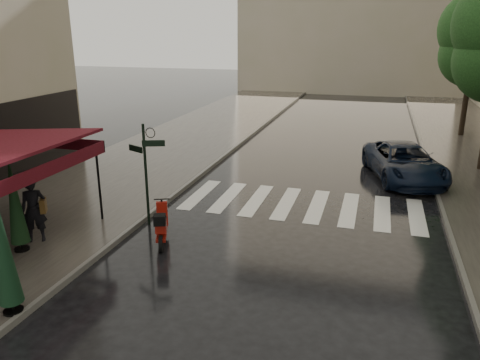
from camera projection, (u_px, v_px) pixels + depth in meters
The scene contains 12 objects.
ground at pixel (137, 278), 11.14m from camera, with size 120.00×120.00×0.00m, color black.
sidewalk_near at pixel (172, 147), 23.30m from camera, with size 6.00×60.00×0.12m, color #38332D.
curb_near at pixel (231, 151), 22.47m from camera, with size 0.12×60.00×0.16m, color #595651.
curb_far at pixel (428, 166), 20.07m from camera, with size 0.12×60.00×0.16m, color #595651.
crosswalk at pixel (302, 204), 15.82m from camera, with size 7.85×3.20×0.01m.
signpost at pixel (146, 167), 13.65m from camera, with size 1.17×0.29×3.10m.
tree_far at pixel (475, 34), 24.22m from camera, with size 3.80×3.80×8.16m.
pedestrian_with_umbrella at pixel (30, 182), 12.35m from camera, with size 1.46×1.47×2.52m.
scooter at pixel (161, 226), 12.81m from camera, with size 0.83×1.57×1.09m.
parked_car at pixel (404, 162), 18.37m from camera, with size 2.29×4.97×1.38m, color black.
parasol_front at pixel (3, 247), 9.14m from camera, with size 0.49×0.49×2.72m.
parasol_back at pixel (14, 200), 11.87m from camera, with size 0.48×0.48×2.59m.
Camera 1 is at (5.16, -8.80, 5.63)m, focal length 35.00 mm.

